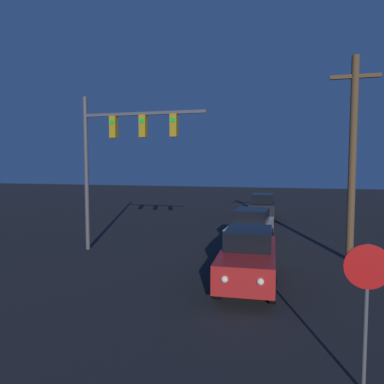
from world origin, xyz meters
name	(u,v)px	position (x,y,z in m)	size (l,w,h in m)	color
car_near	(248,257)	(2.18, 12.66, 0.86)	(1.82, 4.52, 1.71)	#B21E1E
car_mid	(251,229)	(1.73, 17.64, 0.86)	(1.75, 4.50, 1.71)	beige
car_far	(263,206)	(1.52, 26.63, 0.86)	(1.79, 4.52, 1.71)	black
traffic_signal_mast	(119,145)	(-3.57, 15.64, 4.47)	(5.35, 0.30, 6.51)	#4C4C51
stop_sign	(367,289)	(4.63, 7.72, 1.71)	(0.73, 0.07, 2.44)	#4C4C51
utility_pole	(353,155)	(5.61, 16.64, 4.03)	(1.78, 0.28, 7.71)	brown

